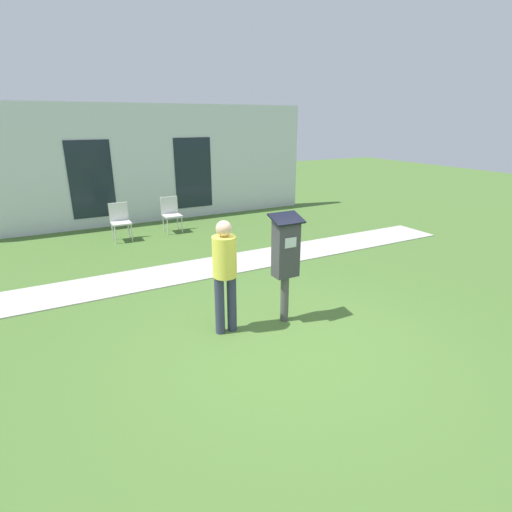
{
  "coord_description": "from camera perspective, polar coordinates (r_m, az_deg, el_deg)",
  "views": [
    {
      "loc": [
        -2.58,
        -3.83,
        2.8
      ],
      "look_at": [
        -0.17,
        0.65,
        1.05
      ],
      "focal_mm": 28.0,
      "sensor_mm": 36.0,
      "label": 1
    }
  ],
  "objects": [
    {
      "name": "parking_meter",
      "position": [
        5.55,
        4.26,
        0.22
      ],
      "size": [
        0.44,
        0.31,
        1.59
      ],
      "color": "#4C4C4C",
      "rests_on": "ground"
    },
    {
      "name": "sidewalk",
      "position": [
        7.93,
        -7.46,
        -1.76
      ],
      "size": [
        12.0,
        1.1,
        0.02
      ],
      "color": "#B7B2A8",
      "rests_on": "ground"
    },
    {
      "name": "person_standing",
      "position": [
        5.28,
        -4.48,
        -1.8
      ],
      "size": [
        0.32,
        0.32,
        1.58
      ],
      "rotation": [
        0.0,
        0.0,
        0.54
      ],
      "color": "#333851",
      "rests_on": "ground"
    },
    {
      "name": "building_facade",
      "position": [
        11.73,
        -15.82,
        12.42
      ],
      "size": [
        10.0,
        0.26,
        3.2
      ],
      "color": "silver",
      "rests_on": "ground"
    },
    {
      "name": "outdoor_chair_middle",
      "position": [
        10.63,
        -12.07,
        6.24
      ],
      "size": [
        0.44,
        0.44,
        0.9
      ],
      "rotation": [
        0.0,
        0.0,
        -0.02
      ],
      "color": "silver",
      "rests_on": "ground"
    },
    {
      "name": "ground_plane",
      "position": [
        5.39,
        4.97,
        -12.33
      ],
      "size": [
        40.0,
        40.0,
        0.0
      ],
      "primitive_type": "plane",
      "color": "#476B2D"
    },
    {
      "name": "outdoor_chair_left",
      "position": [
        10.18,
        -18.86,
        5.09
      ],
      "size": [
        0.44,
        0.44,
        0.9
      ],
      "rotation": [
        0.0,
        0.0,
        0.02
      ],
      "color": "silver",
      "rests_on": "ground"
    }
  ]
}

